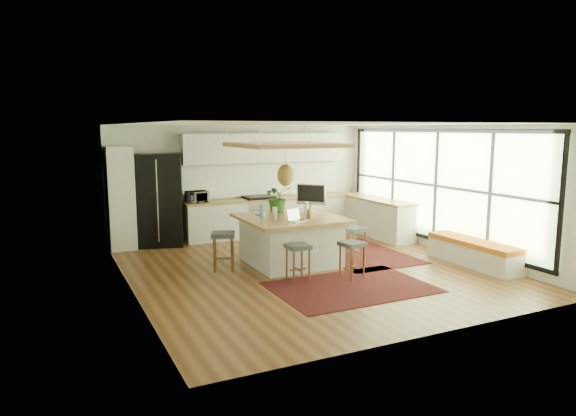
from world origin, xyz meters
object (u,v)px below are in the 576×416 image
island (290,240)px  island_plant (278,200)px  stool_right_front (353,244)px  stool_near_left (298,261)px  monitor (311,199)px  fridge (159,205)px  stool_left_side (223,251)px  microwave (197,195)px  laptop (298,215)px  stool_near_right (352,258)px  stool_right_back (337,236)px

island → island_plant: island_plant is taller
stool_right_front → island_plant: island_plant is taller
stool_near_left → monitor: (1.04, 1.48, 0.83)m
stool_near_left → fridge: bearing=112.1°
island → stool_left_side: 1.34m
fridge → island: bearing=-38.9°
island → island_plant: (0.02, 0.62, 0.71)m
microwave → stool_right_front: bearing=-63.6°
island → laptop: 0.76m
stool_near_right → stool_left_side: (-1.89, 1.47, 0.00)m
stool_right_front → laptop: size_ratio=2.07×
stool_near_right → laptop: size_ratio=1.97×
fridge → monitor: size_ratio=3.32×
fridge → island_plant: bearing=-31.4°
island → monitor: (0.65, 0.37, 0.72)m
stool_near_right → laptop: bearing=126.1°
stool_right_front → island: bearing=162.5°
island_plant → stool_near_left: bearing=-103.4°
stool_right_front → microwave: 3.93m
island → stool_right_back: (1.29, 0.36, -0.11)m
stool_near_left → monitor: bearing=54.8°
microwave → island: bearing=-78.4°
stool_right_front → island_plant: 1.76m
stool_near_left → stool_right_front: 1.76m
island → laptop: laptop is taller
stool_right_front → microwave: bearing=126.5°
stool_right_front → stool_right_back: size_ratio=0.97×
laptop → island_plant: 1.11m
stool_near_right → fridge: bearing=121.5°
stool_left_side → laptop: bearing=-25.3°
stool_right_back → stool_left_side: 2.63m
stool_near_left → stool_left_side: (-0.94, 1.22, 0.00)m
stool_left_side → stool_right_front: bearing=-11.1°
laptop → stool_right_back: bearing=10.8°
island → laptop: size_ratio=5.61×
island_plant → stool_near_right: bearing=-74.8°
stool_left_side → stool_right_back: bearing=5.2°
stool_right_front → stool_right_back: 0.74m
stool_right_back → monitor: size_ratio=1.13×
stool_near_left → monitor: 1.99m
stool_near_left → island_plant: bearing=76.6°
stool_right_back → monitor: 1.05m
fridge → island_plant: 2.91m
fridge → island_plant: size_ratio=3.27×
fridge → stool_right_back: bearing=-20.7°
stool_left_side → microwave: microwave is taller
fridge → stool_near_left: (1.56, -3.84, -0.57)m
microwave → stool_left_side: bearing=-105.6°
monitor → stool_right_front: bearing=-6.0°
stool_right_front → monitor: size_ratio=1.10×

